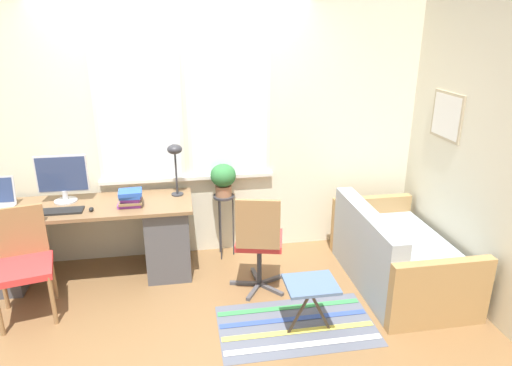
{
  "coord_description": "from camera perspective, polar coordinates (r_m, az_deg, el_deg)",
  "views": [
    {
      "loc": [
        -0.01,
        -3.71,
        2.32
      ],
      "look_at": [
        0.65,
        0.16,
        0.91
      ],
      "focal_mm": 32.0,
      "sensor_mm": 36.0,
      "label": 1
    }
  ],
  "objects": [
    {
      "name": "desk",
      "position": [
        4.55,
        -20.38,
        -6.63
      ],
      "size": [
        1.96,
        0.62,
        0.74
      ],
      "color": "brown",
      "rests_on": "ground_plane"
    },
    {
      "name": "mouse",
      "position": [
        4.26,
        -19.9,
        -3.1
      ],
      "size": [
        0.04,
        0.07,
        0.03
      ],
      "color": "black",
      "rests_on": "desk"
    },
    {
      "name": "keyboard",
      "position": [
        4.34,
        -23.4,
        -3.26
      ],
      "size": [
        0.4,
        0.15,
        0.02
      ],
      "color": "black",
      "rests_on": "desk"
    },
    {
      "name": "plant_stand",
      "position": [
        4.6,
        -4.03,
        -2.85
      ],
      "size": [
        0.21,
        0.21,
        0.67
      ],
      "color": "#333338",
      "rests_on": "ground_plane"
    },
    {
      "name": "couch_loveseat",
      "position": [
        4.45,
        17.06,
        -8.82
      ],
      "size": [
        0.84,
        1.45,
        0.73
      ],
      "rotation": [
        0.0,
        0.0,
        1.57
      ],
      "color": "#9EA8B2",
      "rests_on": "ground_plane"
    },
    {
      "name": "book_stack",
      "position": [
        4.24,
        -15.43,
        -1.83
      ],
      "size": [
        0.22,
        0.18,
        0.15
      ],
      "color": "purple",
      "rests_on": "desk"
    },
    {
      "name": "wall_back_with_window",
      "position": [
        4.52,
        -9.37,
        7.13
      ],
      "size": [
        9.0,
        0.12,
        2.7
      ],
      "color": "beige",
      "rests_on": "ground_plane"
    },
    {
      "name": "folding_stool",
      "position": [
        3.59,
        6.87,
        -12.88
      ],
      "size": [
        0.39,
        0.33,
        0.44
      ],
      "color": "slate",
      "rests_on": "ground_plane"
    },
    {
      "name": "desk_chair_wooden",
      "position": [
        4.2,
        -27.15,
        -8.62
      ],
      "size": [
        0.52,
        0.53,
        0.89
      ],
      "rotation": [
        0.0,
        0.0,
        0.22
      ],
      "color": "olive",
      "rests_on": "ground_plane"
    },
    {
      "name": "wall_right_with_picture",
      "position": [
        4.55,
        23.23,
        5.81
      ],
      "size": [
        0.08,
        9.0,
        2.7
      ],
      "color": "beige",
      "rests_on": "ground_plane"
    },
    {
      "name": "floor_rug_striped",
      "position": [
        3.86,
        5.06,
        -17.29
      ],
      "size": [
        1.25,
        0.72,
        0.01
      ],
      "color": "#565B6B",
      "rests_on": "ground_plane"
    },
    {
      "name": "office_chair_swivel",
      "position": [
        4.03,
        0.36,
        -7.15
      ],
      "size": [
        0.53,
        0.54,
        0.94
      ],
      "rotation": [
        0.0,
        0.0,
        2.9
      ],
      "color": "#47474C",
      "rests_on": "ground_plane"
    },
    {
      "name": "potted_plant",
      "position": [
        4.49,
        -4.12,
        0.65
      ],
      "size": [
        0.25,
        0.25,
        0.33
      ],
      "color": "#9E6B4C",
      "rests_on": "plant_stand"
    },
    {
      "name": "ground_plane",
      "position": [
        4.38,
        -8.27,
        -12.51
      ],
      "size": [
        14.0,
        14.0,
        0.0
      ],
      "primitive_type": "plane",
      "color": "brown"
    },
    {
      "name": "monitor",
      "position": [
        4.49,
        -23.03,
        0.58
      ],
      "size": [
        0.45,
        0.2,
        0.44
      ],
      "color": "silver",
      "rests_on": "desk"
    },
    {
      "name": "desk_lamp",
      "position": [
        4.31,
        -10.09,
        3.55
      ],
      "size": [
        0.14,
        0.14,
        0.5
      ],
      "color": "#2D2D33",
      "rests_on": "desk"
    }
  ]
}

